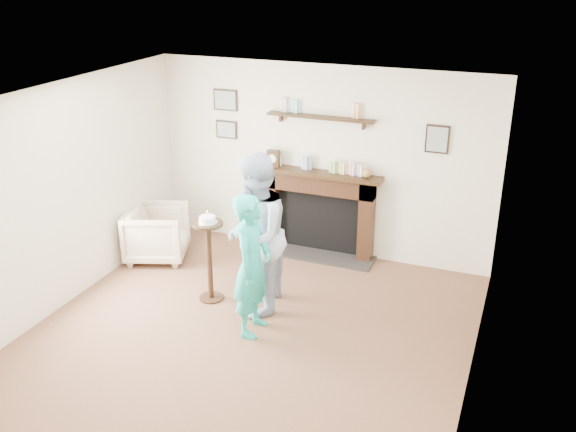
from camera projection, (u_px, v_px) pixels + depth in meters
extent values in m
plane|color=brown|center=(241.00, 345.00, 6.61)|extent=(5.00, 5.00, 0.00)
cube|color=#EDE1C9|center=(321.00, 162.00, 8.29)|extent=(4.50, 0.04, 2.50)
cube|color=#EDE1C9|center=(49.00, 203.00, 6.90)|extent=(0.04, 5.00, 2.50)
cube|color=#EDE1C9|center=(479.00, 274.00, 5.37)|extent=(0.04, 5.00, 2.50)
cube|color=silver|center=(233.00, 105.00, 5.67)|extent=(4.50, 5.00, 0.04)
cube|color=black|center=(272.00, 208.00, 8.69)|extent=(0.18, 0.20, 1.10)
cube|color=black|center=(366.00, 221.00, 8.25)|extent=(0.18, 0.20, 1.10)
cube|color=black|center=(319.00, 184.00, 8.31)|extent=(1.50, 0.20, 0.24)
cube|color=black|center=(320.00, 221.00, 8.58)|extent=(1.14, 0.06, 0.86)
cube|color=#292625|center=(314.00, 254.00, 8.57)|extent=(1.60, 0.44, 0.03)
cube|color=black|center=(318.00, 174.00, 8.23)|extent=(1.68, 0.26, 0.05)
cube|color=black|center=(320.00, 117.00, 8.00)|extent=(1.40, 0.15, 0.03)
cube|color=black|center=(226.00, 100.00, 8.47)|extent=(0.34, 0.03, 0.28)
cube|color=black|center=(227.00, 130.00, 8.62)|extent=(0.30, 0.03, 0.24)
cube|color=black|center=(437.00, 139.00, 7.62)|extent=(0.28, 0.03, 0.34)
cube|color=black|center=(273.00, 158.00, 8.39)|extent=(0.16, 0.09, 0.22)
cylinder|color=#EDE7CD|center=(272.00, 159.00, 8.34)|extent=(0.11, 0.01, 0.11)
sphere|color=green|center=(367.00, 173.00, 7.98)|extent=(0.12, 0.12, 0.12)
imported|color=#BBAF8B|center=(159.00, 258.00, 8.52)|extent=(0.98, 0.97, 0.70)
imported|color=#CBDAFF|center=(257.00, 309.00, 7.28)|extent=(0.86, 1.01, 1.83)
imported|color=teal|center=(254.00, 330.00, 6.88)|extent=(0.41, 0.59, 1.55)
cylinder|color=black|center=(211.00, 298.00, 7.50)|extent=(0.28, 0.28, 0.02)
cylinder|color=black|center=(210.00, 262.00, 7.33)|extent=(0.06, 0.06, 0.91)
cylinder|color=black|center=(208.00, 224.00, 7.15)|extent=(0.35, 0.35, 0.03)
cylinder|color=silver|center=(207.00, 222.00, 7.14)|extent=(0.23, 0.23, 0.01)
cylinder|color=white|center=(207.00, 219.00, 7.13)|extent=(0.18, 0.18, 0.07)
cylinder|color=beige|center=(207.00, 214.00, 7.11)|extent=(0.01, 0.01, 0.05)
sphere|color=orange|center=(207.00, 212.00, 7.09)|extent=(0.02, 0.02, 0.02)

